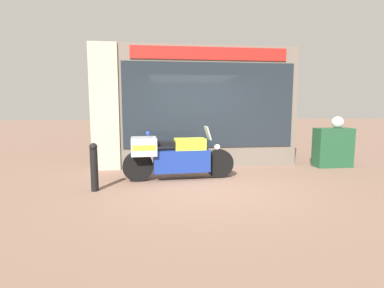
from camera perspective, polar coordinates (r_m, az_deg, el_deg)
The scene contains 7 objects.
ground_plane at distance 6.36m, azimuth 3.34°, elevation -7.83°, with size 60.00×60.00×0.00m, color #7A5B4C.
shop_building at distance 8.07m, azimuth -1.51°, elevation 7.04°, with size 5.49×0.55×3.23m.
window_display at distance 8.27m, azimuth 2.79°, elevation -1.01°, with size 4.32×0.30×1.93m.
paramedic_motorcycle at distance 6.71m, azimuth -3.68°, elevation -2.16°, with size 2.51×0.64×1.20m.
utility_cabinet at distance 9.00m, azimuth 25.25°, elevation -0.61°, with size 0.98×0.45×1.06m, color #1E4C2D.
white_helmet at distance 9.03m, azimuth 25.98°, elevation 3.75°, with size 0.31×0.31×0.31m, color white.
street_bollard at distance 6.13m, azimuth -18.15°, elevation -4.05°, with size 0.15×0.15×0.95m.
Camera 1 is at (-1.10, -6.04, 1.66)m, focal length 28.00 mm.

